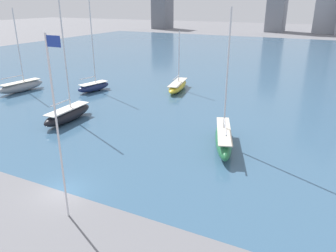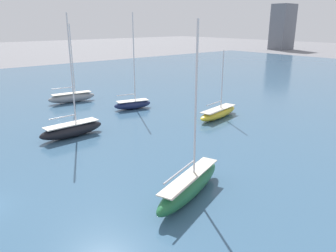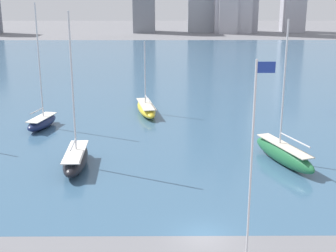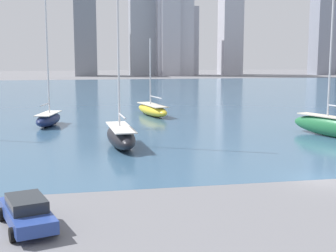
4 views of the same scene
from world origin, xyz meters
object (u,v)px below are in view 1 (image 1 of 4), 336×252
(sailboat_gray, at_px, (21,86))
(flag_pole, at_px, (58,127))
(sailboat_black, at_px, (68,114))
(sailboat_navy, at_px, (94,86))
(sailboat_green, at_px, (224,138))
(sailboat_yellow, at_px, (178,86))

(sailboat_gray, bearing_deg, flag_pole, -29.48)
(flag_pole, distance_m, sailboat_black, 22.73)
(sailboat_navy, distance_m, sailboat_green, 31.36)
(sailboat_black, bearing_deg, sailboat_yellow, 70.97)
(sailboat_gray, distance_m, sailboat_black, 20.33)
(sailboat_yellow, relative_size, sailboat_green, 0.71)
(sailboat_green, bearing_deg, sailboat_yellow, 106.94)
(sailboat_yellow, height_order, sailboat_navy, sailboat_navy)
(sailboat_gray, height_order, sailboat_black, sailboat_black)
(sailboat_gray, bearing_deg, sailboat_yellow, 34.87)
(flag_pole, relative_size, sailboat_black, 0.86)
(flag_pole, xyz_separation_m, sailboat_yellow, (-8.44, 37.71, -6.36))
(sailboat_yellow, xyz_separation_m, sailboat_black, (-6.32, -21.56, 0.19))
(sailboat_navy, relative_size, sailboat_gray, 1.12)
(flag_pole, xyz_separation_m, sailboat_navy, (-21.81, 30.45, -6.25))
(flag_pole, bearing_deg, sailboat_green, 68.96)
(sailboat_gray, xyz_separation_m, sailboat_black, (18.56, -8.29, 0.02))
(flag_pole, relative_size, sailboat_yellow, 1.28)
(flag_pole, distance_m, sailboat_gray, 41.78)
(sailboat_gray, relative_size, sailboat_black, 0.92)
(sailboat_gray, height_order, sailboat_green, sailboat_green)
(sailboat_yellow, xyz_separation_m, sailboat_navy, (-13.37, -7.26, 0.11))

